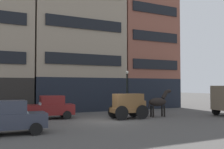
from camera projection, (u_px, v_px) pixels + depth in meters
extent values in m
plane|color=#4C4947|center=(106.00, 121.00, 19.88)|extent=(120.00, 120.00, 0.00)
cube|color=black|center=(74.00, 94.00, 29.41)|extent=(9.57, 6.40, 3.43)
cube|color=gray|center=(75.00, 14.00, 29.77)|extent=(9.57, 6.40, 14.32)
cube|color=black|center=(86.00, 59.00, 26.66)|extent=(8.04, 0.12, 1.10)
cube|color=black|center=(86.00, 24.00, 26.81)|extent=(8.04, 0.12, 1.10)
cube|color=black|center=(140.00, 93.00, 33.36)|extent=(7.30, 6.40, 3.43)
cube|color=brown|center=(140.00, 28.00, 33.69)|extent=(7.30, 6.40, 12.77)
cube|color=black|center=(156.00, 64.00, 30.60)|extent=(6.13, 0.12, 1.10)
cube|color=black|center=(156.00, 37.00, 30.73)|extent=(6.13, 0.12, 1.10)
cube|color=black|center=(156.00, 9.00, 30.86)|extent=(6.13, 0.12, 1.10)
cube|color=brown|center=(128.00, 110.00, 21.38)|extent=(2.78, 1.48, 0.36)
cube|color=brown|center=(128.00, 101.00, 21.41)|extent=(2.37, 1.26, 1.10)
cube|color=brown|center=(141.00, 103.00, 21.86)|extent=(0.47, 1.07, 0.50)
cylinder|color=black|center=(134.00, 111.00, 22.38)|extent=(1.10, 0.16, 1.10)
cylinder|color=black|center=(143.00, 112.00, 21.08)|extent=(1.10, 0.16, 1.10)
cylinder|color=black|center=(114.00, 111.00, 21.67)|extent=(1.10, 0.16, 1.10)
cylinder|color=black|center=(122.00, 113.00, 20.36)|extent=(1.10, 0.16, 1.10)
ellipsoid|color=black|center=(158.00, 102.00, 22.74)|extent=(1.74, 0.72, 0.70)
cylinder|color=black|center=(165.00, 95.00, 23.05)|extent=(0.68, 0.37, 0.76)
ellipsoid|color=black|center=(169.00, 91.00, 23.22)|extent=(0.58, 0.28, 0.30)
cylinder|color=black|center=(149.00, 104.00, 22.41)|extent=(0.27, 0.12, 0.65)
cylinder|color=black|center=(162.00, 111.00, 23.09)|extent=(0.14, 0.14, 0.95)
cylinder|color=black|center=(164.00, 111.00, 22.76)|extent=(0.14, 0.14, 0.95)
cylinder|color=black|center=(151.00, 111.00, 22.65)|extent=(0.14, 0.14, 0.95)
cylinder|color=black|center=(153.00, 112.00, 22.32)|extent=(0.14, 0.14, 0.95)
cylinder|color=black|center=(216.00, 110.00, 24.08)|extent=(0.85, 0.29, 0.84)
cube|color=maroon|center=(50.00, 110.00, 21.33)|extent=(3.84, 1.97, 0.80)
cube|color=maroon|center=(52.00, 100.00, 21.41)|extent=(1.94, 1.61, 0.70)
cube|color=silver|center=(41.00, 102.00, 21.10)|extent=(0.47, 1.34, 0.56)
cylinder|color=black|center=(35.00, 116.00, 20.09)|extent=(0.67, 0.25, 0.66)
cylinder|color=black|center=(33.00, 114.00, 21.65)|extent=(0.67, 0.25, 0.66)
cylinder|color=black|center=(67.00, 115.00, 20.97)|extent=(0.67, 0.25, 0.66)
cylinder|color=black|center=(63.00, 113.00, 22.53)|extent=(0.67, 0.25, 0.66)
cube|color=#333847|center=(11.00, 121.00, 14.58)|extent=(3.78, 1.80, 0.80)
cube|color=#333847|center=(8.00, 107.00, 14.55)|extent=(1.88, 1.54, 0.70)
cube|color=silver|center=(25.00, 109.00, 14.89)|extent=(0.41, 1.33, 0.56)
cylinder|color=black|center=(32.00, 125.00, 15.82)|extent=(0.67, 0.22, 0.66)
cylinder|color=black|center=(36.00, 129.00, 14.29)|extent=(0.67, 0.22, 0.66)
cylinder|color=black|center=(124.00, 109.00, 25.36)|extent=(0.16, 0.16, 0.85)
cylinder|color=black|center=(126.00, 109.00, 25.45)|extent=(0.16, 0.16, 0.85)
cylinder|color=black|center=(125.00, 101.00, 25.44)|extent=(0.45, 0.45, 0.62)
sphere|color=tan|center=(125.00, 96.00, 25.46)|extent=(0.22, 0.22, 0.22)
cylinder|color=black|center=(125.00, 95.00, 25.46)|extent=(0.28, 0.28, 0.02)
cylinder|color=black|center=(125.00, 95.00, 25.46)|extent=(0.18, 0.18, 0.09)
cylinder|color=black|center=(127.00, 93.00, 26.99)|extent=(0.12, 0.12, 3.80)
sphere|color=silver|center=(127.00, 72.00, 27.07)|extent=(0.32, 0.32, 0.32)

